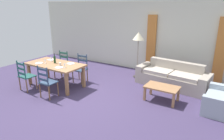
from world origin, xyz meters
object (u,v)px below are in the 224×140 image
object	(u,v)px
dining_chair_near_right	(47,82)
coffee_table	(162,89)
wine_glass_near_right	(64,64)
couch	(173,78)
wine_bottle	(55,59)
dining_chair_far_right	(81,68)
dining_chair_far_left	(62,64)
dining_table	(55,66)
coffee_cup_primary	(60,64)
wine_glass_near_left	(45,60)
standing_lamp	(138,39)
wine_glass_far_left	(51,58)
dining_chair_near_left	(26,76)

from	to	relation	value
dining_chair_near_right	coffee_table	bearing A→B (deg)	28.69
wine_glass_near_right	couch	distance (m)	3.46
wine_bottle	couch	bearing A→B (deg)	30.23
coffee_table	couch	bearing A→B (deg)	92.74
dining_chair_far_right	dining_chair_far_left	bearing A→B (deg)	180.00
dining_table	couch	world-z (taller)	couch
dining_chair_far_left	wine_glass_near_right	size ratio (longest dim) A/B	5.96
dining_chair_far_right	coffee_cup_primary	distance (m)	0.84
dining_chair_far_left	wine_glass_near_left	distance (m)	0.93
coffee_table	dining_table	bearing A→B (deg)	-166.87
dining_table	standing_lamp	world-z (taller)	standing_lamp
couch	wine_bottle	bearing A→B (deg)	-149.77
wine_bottle	coffee_table	distance (m)	3.48
dining_table	coffee_table	bearing A→B (deg)	13.13
wine_glass_near_left	standing_lamp	bearing A→B (deg)	46.30
dining_table	wine_glass_far_left	bearing A→B (deg)	155.47
dining_table	dining_chair_near_left	bearing A→B (deg)	-122.37
dining_table	wine_bottle	bearing A→B (deg)	136.39
dining_chair_near_left	dining_chair_far_right	bearing A→B (deg)	57.72
dining_chair_far_left	wine_glass_near_right	world-z (taller)	dining_chair_far_left
wine_glass_near_left	coffee_table	distance (m)	3.75
dining_table	dining_chair_near_right	world-z (taller)	dining_chair_near_right
wine_bottle	wine_glass_far_left	size ratio (longest dim) A/B	1.96
couch	standing_lamp	distance (m)	1.77
coffee_cup_primary	couch	distance (m)	3.63
wine_bottle	coffee_table	xyz separation A→B (m)	(3.36, 0.71, -0.51)
dining_table	dining_chair_far_right	world-z (taller)	dining_chair_far_right
dining_chair_near_right	wine_glass_near_right	distance (m)	0.74
dining_table	dining_chair_far_right	xyz separation A→B (m)	(0.45, 0.72, -0.19)
dining_table	wine_glass_near_right	xyz separation A→B (m)	(0.58, -0.15, 0.20)
wine_glass_near_right	couch	size ratio (longest dim) A/B	0.07
dining_chair_near_left	dining_chair_near_right	world-z (taller)	same
dining_chair_near_left	standing_lamp	bearing A→B (deg)	51.06
coffee_cup_primary	coffee_table	bearing A→B (deg)	15.03
wine_glass_near_right	standing_lamp	bearing A→B (deg)	60.61
dining_chair_far_left	wine_glass_near_left	world-z (taller)	dining_chair_far_left
dining_chair_far_left	wine_bottle	xyz separation A→B (m)	(0.38, -0.66, 0.39)
dining_chair_near_right	coffee_cup_primary	bearing A→B (deg)	104.93
wine_glass_near_left	wine_glass_near_right	xyz separation A→B (m)	(0.89, -0.02, 0.00)
dining_chair_far_left	couch	xyz separation A→B (m)	(3.69, 1.27, -0.19)
dining_chair_near_left	couch	distance (m)	4.64
dining_table	wine_glass_near_right	size ratio (longest dim) A/B	11.80
wine_glass_far_left	dining_chair_far_right	bearing A→B (deg)	36.05
dining_chair_near_right	dining_chair_far_right	distance (m)	1.49
coffee_table	dining_chair_far_left	bearing A→B (deg)	-179.16
coffee_table	dining_chair_near_left	bearing A→B (deg)	-157.91
dining_table	dining_chair_near_left	distance (m)	0.93
coffee_table	wine_bottle	bearing A→B (deg)	-168.06
dining_table	dining_chair_near_right	distance (m)	0.93
wine_bottle	wine_glass_far_left	world-z (taller)	wine_bottle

